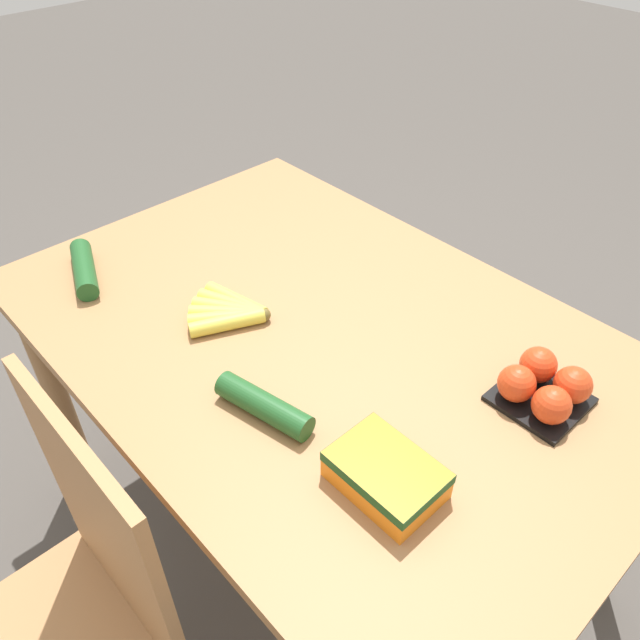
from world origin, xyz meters
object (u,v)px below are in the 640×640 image
at_px(chair, 69,639).
at_px(tomato_pack, 544,386).
at_px(banana_bunch, 230,312).
at_px(carrot_bag, 386,473).
at_px(cucumber_far, 84,269).
at_px(cucumber_near, 264,405).

xyz_separation_m(chair, tomato_pack, (-0.33, -0.83, 0.28)).
relative_size(chair, tomato_pack, 6.17).
height_order(banana_bunch, carrot_bag, carrot_bag).
distance_m(banana_bunch, cucumber_far, 0.38).
height_order(chair, banana_bunch, chair).
bearing_deg(cucumber_near, chair, 88.64).
relative_size(tomato_pack, carrot_bag, 0.87).
relative_size(banana_bunch, cucumber_far, 0.87).
distance_m(carrot_bag, cucumber_near, 0.26).
distance_m(banana_bunch, carrot_bag, 0.52).
distance_m(chair, tomato_pack, 0.94).
bearing_deg(cucumber_near, cucumber_far, 3.64).
relative_size(cucumber_near, cucumber_far, 1.01).
bearing_deg(cucumber_far, banana_bunch, -155.37).
relative_size(carrot_bag, cucumber_near, 0.88).
bearing_deg(chair, tomato_pack, 68.34).
height_order(tomato_pack, cucumber_near, tomato_pack).
bearing_deg(cucumber_far, cucumber_near, -176.36).
bearing_deg(banana_bunch, tomato_pack, -154.89).
bearing_deg(carrot_bag, banana_bunch, -8.12).
bearing_deg(tomato_pack, carrot_bag, 78.75).
distance_m(tomato_pack, cucumber_near, 0.51).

